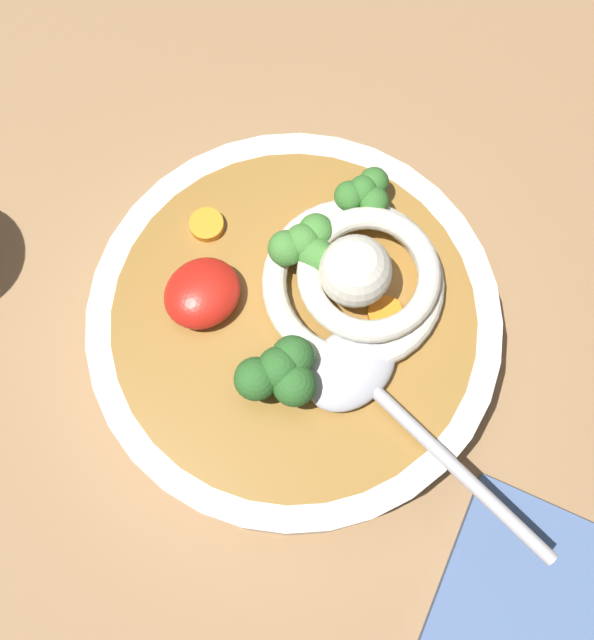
{
  "coord_description": "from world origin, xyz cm",
  "views": [
    {
      "loc": [
        -5.85,
        -9.91,
        51.35
      ],
      "look_at": [
        3.18,
        -0.27,
        8.42
      ],
      "focal_mm": 42.17,
      "sensor_mm": 36.0,
      "label": 1
    }
  ],
  "objects_px": {
    "soup_spoon": "(368,384)",
    "folded_napkin": "(554,623)",
    "noodle_pile": "(358,278)",
    "soup_bowl": "(297,332)"
  },
  "relations": [
    {
      "from": "soup_bowl",
      "to": "folded_napkin",
      "type": "xyz_separation_m",
      "value": [
        -0.01,
        -0.23,
        -0.02
      ]
    },
    {
      "from": "noodle_pile",
      "to": "folded_napkin",
      "type": "xyz_separation_m",
      "value": [
        -0.05,
        -0.22,
        -0.06
      ]
    },
    {
      "from": "noodle_pile",
      "to": "folded_napkin",
      "type": "relative_size",
      "value": 0.87
    },
    {
      "from": "noodle_pile",
      "to": "folded_napkin",
      "type": "bearing_deg",
      "value": -102.14
    },
    {
      "from": "soup_bowl",
      "to": "soup_spoon",
      "type": "relative_size",
      "value": 1.45
    },
    {
      "from": "soup_bowl",
      "to": "soup_spoon",
      "type": "distance_m",
      "value": 0.07
    },
    {
      "from": "soup_spoon",
      "to": "noodle_pile",
      "type": "bearing_deg",
      "value": 139.68
    },
    {
      "from": "soup_spoon",
      "to": "folded_napkin",
      "type": "bearing_deg",
      "value": -4.76
    },
    {
      "from": "soup_bowl",
      "to": "soup_spoon",
      "type": "xyz_separation_m",
      "value": [
        0.0,
        -0.06,
        0.03
      ]
    },
    {
      "from": "noodle_pile",
      "to": "soup_spoon",
      "type": "relative_size",
      "value": 0.7
    }
  ]
}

